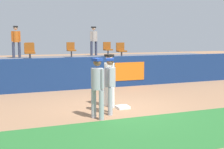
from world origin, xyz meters
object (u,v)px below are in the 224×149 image
Objects in this scene: first_base at (123,107)px; player_coach_visitor at (97,84)px; player_fielder_home at (109,77)px; seat_back_left at (30,50)px; seat_back_center at (71,49)px; seat_front_left at (30,51)px; spectator_hooded at (94,39)px; seat_back_right at (108,48)px; player_runner_visitor at (110,82)px; seat_front_right at (121,50)px; spectator_capped at (16,39)px.

player_coach_visitor is (-1.15, -0.88, 0.97)m from first_base.
first_base is 0.23× the size of player_fielder_home.
seat_back_left and seat_back_center have the same top height.
player_coach_visitor is 2.08× the size of seat_front_left.
spectator_hooded is (1.67, 1.18, 0.54)m from seat_back_center.
seat_back_center is 1.00× the size of seat_back_right.
seat_back_center and seat_back_right have the same top height.
seat_back_center is at bearing 90.58° from first_base.
seat_back_center is (0.55, 7.69, 0.68)m from player_runner_visitor.
seat_back_center is at bearing 23.38° from spectator_hooded.
player_coach_visitor reaches higher than player_runner_visitor.
first_base is 6.14m from seat_front_left.
seat_front_right and seat_back_right have the same top height.
player_fielder_home is 2.10× the size of seat_back_left.
spectator_capped reaches higher than seat_back_left.
seat_back_right is (2.40, 6.82, 0.65)m from player_fielder_home.
spectator_capped reaches higher than seat_front_right.
spectator_hooded is (-0.47, 1.18, 0.54)m from seat_back_right.
spectator_hooded is (2.22, 8.87, 1.22)m from player_runner_visitor.
player_fielder_home is 2.10× the size of seat_back_right.
spectator_capped is (-5.07, 2.58, 0.52)m from seat_front_right.
spectator_capped is at bearing 171.09° from seat_back_right.
player_coach_visitor is (-0.53, -0.39, 0.02)m from player_runner_visitor.
seat_front_left is (-4.60, 0.00, 0.00)m from seat_front_right.
player_fielder_home reaches higher than player_runner_visitor.
first_base is 7.38m from seat_back_center.
first_base is 1.24m from player_runner_visitor.
seat_back_center is 1.00× the size of seat_front_right.
player_runner_visitor is at bearing -72.88° from seat_front_left.
seat_front_right is 3.08m from spectator_hooded.
player_runner_visitor is 0.98× the size of player_coach_visitor.
first_base is at bearing 148.26° from player_runner_visitor.
seat_back_right is 0.48× the size of spectator_hooded.
player_runner_visitor reaches higher than first_base.
seat_back_center is 2.87m from seat_front_right.
spectator_hooded is 4.52m from spectator_capped.
spectator_capped reaches higher than seat_back_center.
seat_back_right is (2.14, 0.00, 0.00)m from seat_back_center.
spectator_hooded is at bearing 147.76° from player_fielder_home.
seat_front_left is at bearing 114.30° from first_base.
seat_back_center is (0.26, 6.82, 0.65)m from player_fielder_home.
seat_front_left is 4.85m from seat_back_right.
seat_back_left is 4.79m from seat_front_right.
player_runner_visitor is 6.55m from seat_front_right.
seat_front_right is at bearing 88.91° from spectator_hooded.
spectator_capped reaches higher than seat_front_left.
spectator_hooded is at bearing 36.44° from seat_front_left.
spectator_capped is at bearing -179.96° from player_fielder_home.
player_fielder_home is 1.03× the size of spectator_capped.
first_base is at bearing -106.01° from seat_back_right.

